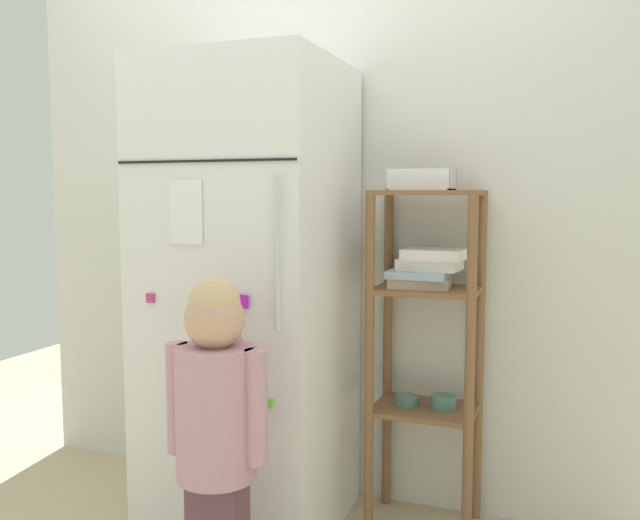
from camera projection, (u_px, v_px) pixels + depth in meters
kitchen_wall_back at (310, 228)px, 2.80m from camera, size 2.66×0.03×2.25m
refrigerator at (250, 298)px, 2.52m from camera, size 0.67×0.70×1.75m
child_standing at (216, 411)px, 1.98m from camera, size 0.33×0.24×1.03m
pantry_shelf_unit at (426, 317)px, 2.48m from camera, size 0.40×0.30×1.28m
fruit_bin at (423, 180)px, 2.45m from camera, size 0.23×0.15×0.08m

